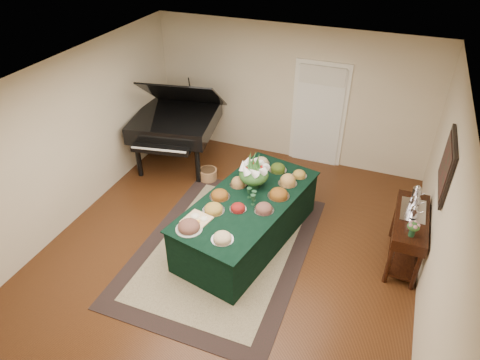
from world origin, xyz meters
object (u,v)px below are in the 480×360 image
at_px(buffet_table, 248,219).
at_px(floral_centerpiece, 254,171).
at_px(mahogany_sideboard, 409,227).
at_px(grand_piano, 176,121).

xyz_separation_m(buffet_table, floral_centerpiece, (-0.03, 0.35, 0.68)).
relative_size(buffet_table, mahogany_sideboard, 2.23).
relative_size(grand_piano, mahogany_sideboard, 1.63).
height_order(grand_piano, mahogany_sideboard, grand_piano).
bearing_deg(floral_centerpiece, mahogany_sideboard, 0.96).
relative_size(buffet_table, floral_centerpiece, 5.79).
xyz_separation_m(floral_centerpiece, mahogany_sideboard, (2.37, 0.04, -0.42)).
xyz_separation_m(buffet_table, mahogany_sideboard, (2.33, 0.39, 0.26)).
bearing_deg(mahogany_sideboard, floral_centerpiece, -179.04).
bearing_deg(mahogany_sideboard, buffet_table, -170.52).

